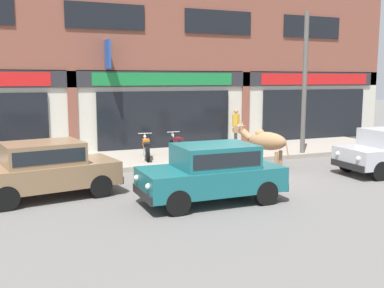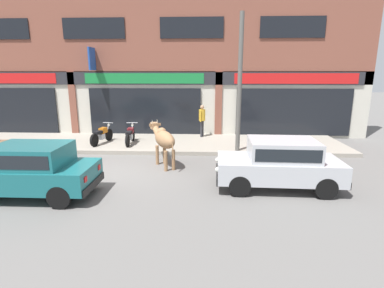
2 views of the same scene
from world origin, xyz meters
name	(u,v)px [view 2 (image 2 of 2)]	position (x,y,z in m)	size (l,w,h in m)	color
ground_plane	(113,172)	(0.00, 0.00, 0.00)	(90.00, 90.00, 0.00)	#605E5B
sidewalk	(139,143)	(0.00, 4.07, 0.08)	(19.00, 3.74, 0.17)	gray
shop_building	(144,52)	(0.00, 6.20, 4.35)	(23.00, 1.40, 9.14)	brown
cow	(164,139)	(1.69, 0.74, 1.01)	(1.28, 1.94, 1.61)	#936B47
car_1	(280,161)	(5.34, -1.20, 0.81)	(3.66, 1.71, 1.46)	black
car_2	(30,168)	(-1.56, -2.13, 0.81)	(3.62, 1.62, 1.46)	black
motorcycle_0	(102,135)	(-1.57, 3.56, 0.55)	(0.65, 1.79, 0.88)	black
motorcycle_1	(130,135)	(-0.26, 3.58, 0.55)	(0.52, 1.81, 0.88)	black
pedestrian	(202,117)	(3.00, 5.25, 1.15)	(0.32, 0.48, 1.60)	#2D2D33
utility_pole	(240,84)	(4.51, 2.50, 2.88)	(0.18, 0.18, 5.42)	#595651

